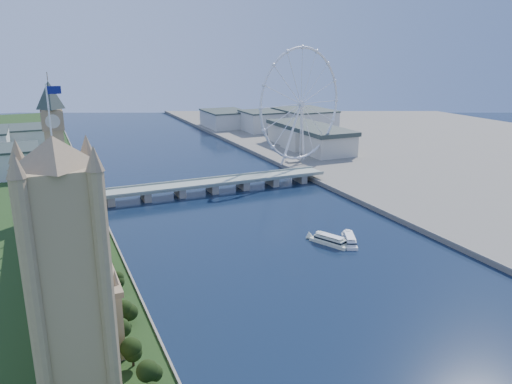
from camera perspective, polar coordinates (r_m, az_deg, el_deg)
tree_row at (r=221.03m, az=-14.06°, el=-16.00°), size 7.40×215.40×20.52m
victoria_tower at (r=181.85m, az=-20.82°, el=-7.94°), size 28.16×28.16×112.00m
parliament_range at (r=302.17m, az=-20.27°, el=-5.62°), size 24.00×200.00×70.00m
big_ben at (r=394.94m, az=-22.14°, el=6.41°), size 20.02×20.02×110.00m
westminster_bridge at (r=451.12m, az=-5.06°, el=0.83°), size 220.00×22.00×9.50m
london_eye at (r=537.55m, az=5.16°, el=9.92°), size 113.60×39.12×124.30m
county_hall at (r=639.17m, az=6.10°, el=4.76°), size 54.00×144.00×35.00m
city_skyline at (r=704.09m, az=-8.99°, el=7.11°), size 505.00×280.00×32.00m
tour_boat_near at (r=336.16m, az=8.41°, el=-5.93°), size 19.86×31.32×6.82m
tour_boat_far at (r=340.12m, az=10.62°, el=-5.77°), size 19.19×29.46×6.42m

